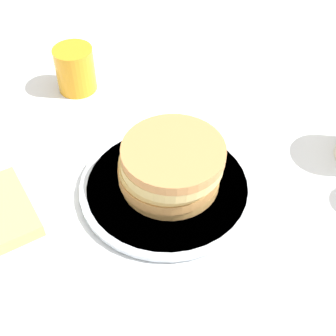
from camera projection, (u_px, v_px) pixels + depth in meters
The scene contains 4 objects.
ground_plane at pixel (177, 181), 0.69m from camera, with size 4.00×4.00×0.00m, color white.
plate at pixel (168, 187), 0.67m from camera, with size 0.25×0.25×0.01m.
pancake_stack at pixel (170, 165), 0.64m from camera, with size 0.15×0.14×0.07m.
juice_glass at pixel (75, 69), 0.81m from camera, with size 0.07×0.07×0.08m.
Camera 1 is at (-0.30, 0.35, 0.51)m, focal length 50.00 mm.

